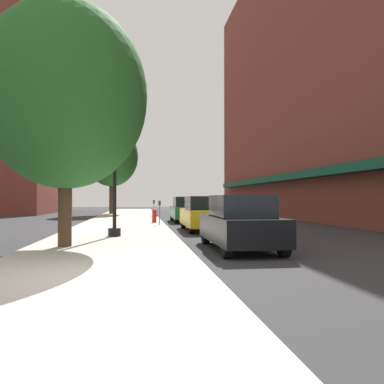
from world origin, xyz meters
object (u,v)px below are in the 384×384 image
parking_meter_near (154,206)px  tree_mid (65,96)px  tree_near (112,156)px  car_black (240,223)px  car_yellow (203,214)px  fire_hydrant (154,216)px  car_green (186,210)px  lamppost (115,155)px  parking_meter_far (159,209)px

parking_meter_near → tree_mid: size_ratio=0.18×
tree_near → tree_mid: tree_near is taller
car_black → car_yellow: same height
fire_hydrant → car_green: bearing=44.9°
lamppost → parking_meter_far: (2.03, 6.05, -2.25)m
parking_meter_far → car_black: bearing=-78.5°
lamppost → fire_hydrant: bearing=77.3°
fire_hydrant → tree_near: 14.86m
lamppost → car_yellow: bearing=39.4°
fire_hydrant → parking_meter_near: size_ratio=0.60×
lamppost → car_yellow: lamppost is taller
tree_mid → car_yellow: tree_mid is taller
fire_hydrant → parking_meter_far: parking_meter_far is taller
tree_near → tree_mid: 24.63m
tree_mid → car_black: (5.25, -0.59, -3.86)m
car_yellow → tree_mid: bearing=-128.3°
car_yellow → fire_hydrant: bearing=115.9°
fire_hydrant → car_yellow: bearing=-65.8°
fire_hydrant → parking_meter_near: bearing=88.1°
car_black → fire_hydrant: bearing=100.7°
lamppost → tree_mid: tree_mid is taller
parking_meter_far → tree_mid: (-3.30, -9.02, 3.72)m
tree_near → fire_hydrant: bearing=-75.6°
tree_mid → car_green: size_ratio=1.72×
tree_near → parking_meter_far: bearing=-76.7°
parking_meter_near → car_black: size_ratio=0.30×
car_yellow → car_green: same height
tree_near → car_yellow: 19.77m
fire_hydrant → tree_near: bearing=104.4°
fire_hydrant → car_black: size_ratio=0.18×
parking_meter_near → tree_near: tree_near is taller
car_green → tree_near: bearing=115.4°
fire_hydrant → parking_meter_near: 6.19m
lamppost → car_black: bearing=-41.9°
tree_near → car_yellow: tree_near is taller
car_black → car_yellow: (0.00, 6.83, 0.00)m
lamppost → fire_hydrant: lamppost is taller
lamppost → parking_meter_near: bearing=81.9°
tree_near → tree_mid: (0.38, -24.61, -0.80)m
car_black → car_yellow: size_ratio=1.00×
parking_meter_far → car_yellow: (1.95, -2.78, -0.14)m
parking_meter_near → parking_meter_far: bearing=-90.0°
parking_meter_far → car_green: bearing=64.9°
parking_meter_far → car_black: size_ratio=0.30×
lamppost → tree_mid: 3.55m
parking_meter_near → tree_mid: tree_mid is taller
car_black → tree_mid: bearing=173.8°
tree_near → car_green: tree_near is taller
parking_meter_far → lamppost: bearing=-108.5°
parking_meter_far → car_green: (1.95, 4.17, -0.14)m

